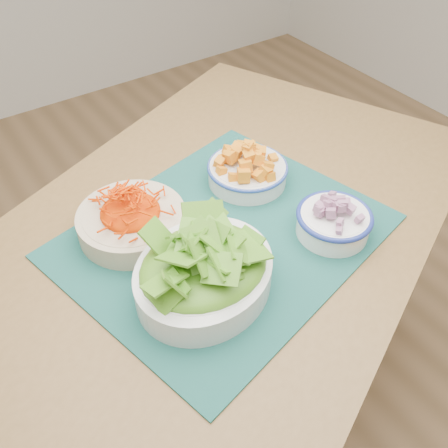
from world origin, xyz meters
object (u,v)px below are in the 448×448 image
object	(u,v)px
table	(227,246)
lettuce_bowl	(204,267)
placemat	(224,236)
carrot_bowl	(131,216)
onion_bowl	(334,219)
squash_bowl	(248,167)

from	to	relation	value
table	lettuce_bowl	xyz separation A→B (m)	(-0.15, -0.15, 0.16)
placemat	carrot_bowl	bearing A→B (deg)	128.85
onion_bowl	table	bearing A→B (deg)	129.02
lettuce_bowl	onion_bowl	world-z (taller)	lettuce_bowl
lettuce_bowl	placemat	bearing A→B (deg)	19.95
placemat	carrot_bowl	xyz separation A→B (m)	(-0.15, 0.11, 0.04)
table	onion_bowl	xyz separation A→B (m)	(0.14, -0.17, 0.14)
table	placemat	distance (m)	0.12
squash_bowl	onion_bowl	size ratio (longest dim) A/B	1.19
squash_bowl	onion_bowl	bearing A→B (deg)	-79.99
carrot_bowl	table	bearing A→B (deg)	-17.36
carrot_bowl	onion_bowl	bearing A→B (deg)	-35.04
carrot_bowl	onion_bowl	distance (m)	0.40
table	lettuce_bowl	world-z (taller)	lettuce_bowl
table	squash_bowl	bearing A→B (deg)	8.57
table	placemat	xyz separation A→B (m)	(-0.04, -0.05, 0.10)
squash_bowl	table	bearing A→B (deg)	-148.00
squash_bowl	lettuce_bowl	size ratio (longest dim) A/B	0.67
lettuce_bowl	squash_bowl	bearing A→B (deg)	18.75
onion_bowl	squash_bowl	bearing A→B (deg)	100.01
onion_bowl	lettuce_bowl	bearing A→B (deg)	175.03
carrot_bowl	lettuce_bowl	world-z (taller)	lettuce_bowl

